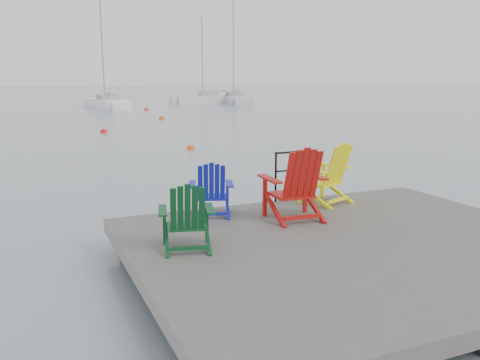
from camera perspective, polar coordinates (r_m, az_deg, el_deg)
name	(u,v)px	position (r m, az deg, el deg)	size (l,w,h in m)	color
ground	(354,275)	(7.33, 12.73, -10.40)	(400.00, 400.00, 0.00)	slate
dock	(356,251)	(7.21, 12.85, -7.83)	(6.00, 5.00, 1.40)	#292725
handrail	(287,171)	(9.17, 5.26, 1.00)	(0.48, 0.04, 0.90)	black
chair_green	(187,216)	(6.53, -5.98, -4.06)	(0.83, 0.78, 0.90)	#0B3D1B
chair_blue	(211,189)	(8.11, -3.26, -1.01)	(0.84, 0.80, 0.89)	#101AA5
chair_red	(296,184)	(7.89, 6.29, -0.43)	(0.96, 0.89, 1.15)	#AC110C
chair_yellow	(328,173)	(9.04, 9.83, 0.76)	(1.03, 0.99, 1.08)	#F9F80D
sailboat_near	(106,104)	(48.42, -14.77, 8.22)	(3.01, 8.39, 11.35)	white
sailboat_mid	(234,100)	(57.24, -0.64, 9.02)	(4.25, 9.27, 12.32)	silver
sailboat_far	(206,100)	(56.09, -3.85, 8.95)	(6.84, 2.12, 9.55)	silver
buoy_a	(191,149)	(19.73, -5.56, 3.49)	(0.33, 0.33, 0.33)	#E14A0D
buoy_b	(104,132)	(26.59, -15.04, 5.18)	(0.37, 0.37, 0.37)	red
buoy_c	(162,119)	(34.66, -8.79, 6.78)	(0.41, 0.41, 0.41)	#EB4D0D
buoy_d	(146,110)	(44.94, -10.47, 7.74)	(0.40, 0.40, 0.40)	red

